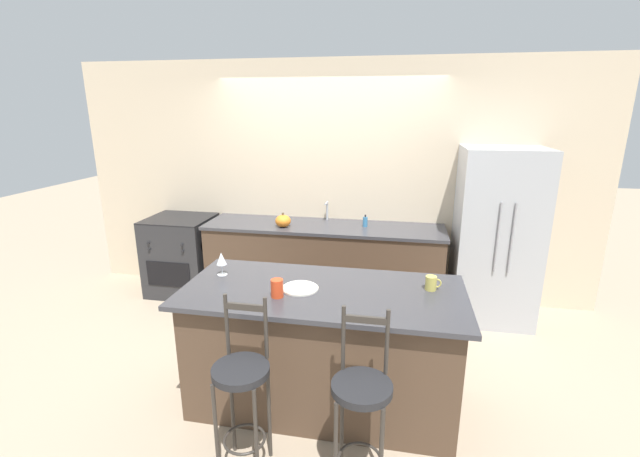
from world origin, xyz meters
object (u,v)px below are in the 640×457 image
Objects in this scene: bar_stool_near at (242,387)px; bar_stool_far at (361,404)px; dinner_plate at (300,288)px; wine_glass at (221,259)px; coffee_mug at (431,283)px; tumbler_cup at (277,288)px; refrigerator at (496,236)px; soap_bottle at (365,222)px; oven_range at (182,255)px; pumpkin_decoration at (283,221)px.

bar_stool_near is 1.00× the size of bar_stool_far.
dinner_plate is 1.45× the size of wine_glass.
bar_stool_near is at bearing -106.01° from dinner_plate.
coffee_mug is 0.90× the size of tumbler_cup.
wine_glass is (-2.31, -1.58, 0.16)m from refrigerator.
refrigerator is 1.73m from coffee_mug.
dinner_plate is (-1.66, -1.73, 0.04)m from refrigerator.
bar_stool_far is at bearing -115.16° from refrigerator.
soap_bottle is (-1.35, 0.05, 0.07)m from refrigerator.
oven_range is at bearing 150.68° from coffee_mug.
bar_stool_far is at bearing -114.75° from coffee_mug.
oven_range is 2.09m from wine_glass.
soap_bottle is at bearing 11.40° from pumpkin_decoration.
oven_range is at bearing 132.93° from tumbler_cup.
refrigerator is 1.95× the size of oven_range.
dinner_plate is at bearing -12.95° from wine_glass.
oven_range is at bearing 127.73° from wine_glass.
soap_bottle is (-0.61, 1.61, -0.00)m from coffee_mug.
soap_bottle is (0.50, 2.46, 0.39)m from bar_stool_near.
refrigerator reaches higher than dinner_plate.
soap_bottle is at bearing 177.92° from refrigerator.
dinner_plate is at bearing -70.35° from pumpkin_decoration.
oven_range is at bearing -179.00° from soap_bottle.
tumbler_cup reaches higher than oven_range.
bar_stool_near is 0.71m from bar_stool_far.
tumbler_cup is at bearing -29.77° from wine_glass.
pumpkin_decoration is 1.28× the size of soap_bottle.
coffee_mug is at bearing -115.39° from refrigerator.
dinner_plate is (0.20, 0.68, 0.35)m from bar_stool_near.
bar_stool_near and bar_stool_far have the same top height.
refrigerator reaches higher than soap_bottle.
dinner_plate is 1.55× the size of pumpkin_decoration.
tumbler_cup is at bearing -75.72° from pumpkin_decoration.
refrigerator is 6.84× the size of dinner_plate.
coffee_mug is 1.09m from tumbler_cup.
bar_stool_far is 4.25× the size of dinner_plate.
refrigerator is 1.61× the size of bar_stool_near.
pumpkin_decoration is (-0.45, 1.75, -0.00)m from tumbler_cup.
refrigerator is 9.94× the size of wine_glass.
refrigerator is at bearing 64.61° from coffee_mug.
wine_glass is at bearing -93.37° from pumpkin_decoration.
wine_glass is 1.45m from pumpkin_decoration.
bar_stool_near reaches higher than wine_glass.
pumpkin_decoration is at bearing -176.71° from refrigerator.
refrigerator is 1.61× the size of bar_stool_far.
soap_bottle is at bearing 110.72° from coffee_mug.
bar_stool_far is at bearing -45.54° from oven_range.
tumbler_cup is at bearing -133.50° from refrigerator.
soap_bottle is (0.88, 0.18, -0.01)m from pumpkin_decoration.
soap_bottle reaches higher than oven_range.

